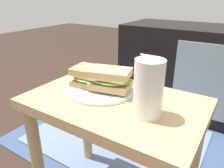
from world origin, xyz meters
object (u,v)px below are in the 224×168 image
object	(u,v)px
tv_cabinet	(195,70)
plate	(100,89)
sandwich_back	(110,79)
beer_glass	(148,89)
sandwich_front	(90,77)

from	to	relation	value
tv_cabinet	plate	world-z (taller)	tv_cabinet
sandwich_back	beer_glass	xyz separation A→B (m)	(0.16, -0.06, 0.03)
tv_cabinet	sandwich_back	world-z (taller)	tv_cabinet
sandwich_front	beer_glass	xyz separation A→B (m)	(0.24, -0.06, 0.04)
sandwich_front	plate	bearing A→B (deg)	2.06
tv_cabinet	plate	xyz separation A→B (m)	(-0.13, -0.92, 0.17)
sandwich_back	beer_glass	size ratio (longest dim) A/B	1.00
sandwich_front	beer_glass	size ratio (longest dim) A/B	0.87
plate	sandwich_back	size ratio (longest dim) A/B	1.54
plate	sandwich_back	xyz separation A→B (m)	(0.04, 0.00, 0.05)
sandwich_front	sandwich_back	size ratio (longest dim) A/B	0.87
sandwich_front	beer_glass	bearing A→B (deg)	-13.98
sandwich_front	sandwich_back	distance (m)	0.08
tv_cabinet	sandwich_front	size ratio (longest dim) A/B	6.94
plate	sandwich_front	bearing A→B (deg)	-177.94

